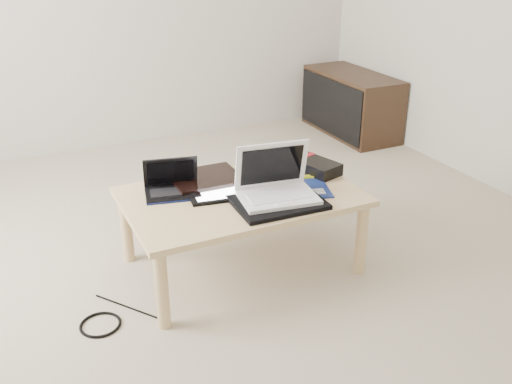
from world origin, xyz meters
name	(u,v)px	position (x,y,z in m)	size (l,w,h in m)	color
ground	(218,264)	(0.00, 0.00, 0.00)	(4.00, 4.00, 0.00)	beige
coffee_table	(241,203)	(0.11, -0.07, 0.35)	(1.10, 0.70, 0.40)	tan
media_cabinet	(350,104)	(1.77, 1.45, 0.25)	(0.41, 0.90, 0.50)	#342315
book	(206,179)	(0.00, 0.14, 0.42)	(0.34, 0.28, 0.03)	black
netbook	(172,186)	(-0.19, 0.08, 0.44)	(0.29, 0.24, 0.18)	black
tablet	(217,193)	(0.00, -0.02, 0.41)	(0.30, 0.24, 0.01)	black
remote	(260,188)	(0.21, -0.07, 0.41)	(0.09, 0.22, 0.02)	silver
neoprene_sleeve	(278,202)	(0.21, -0.25, 0.41)	(0.40, 0.29, 0.02)	black
white_laptop	(276,186)	(0.22, -0.20, 0.47)	(0.38, 0.29, 0.25)	white
motherboard	(301,185)	(0.40, -0.11, 0.40)	(0.33, 0.38, 0.01)	#0B194B
gpu_box	(312,165)	(0.56, 0.03, 0.43)	(0.22, 0.32, 0.07)	black
cable_coil	(229,192)	(0.06, -0.04, 0.41)	(0.10, 0.10, 0.01)	black
floor_cable_coil	(100,325)	(-0.64, -0.25, 0.01)	(0.18, 0.18, 0.01)	black
floor_cable_trail	(127,307)	(-0.51, -0.16, 0.00)	(0.01, 0.01, 0.36)	black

